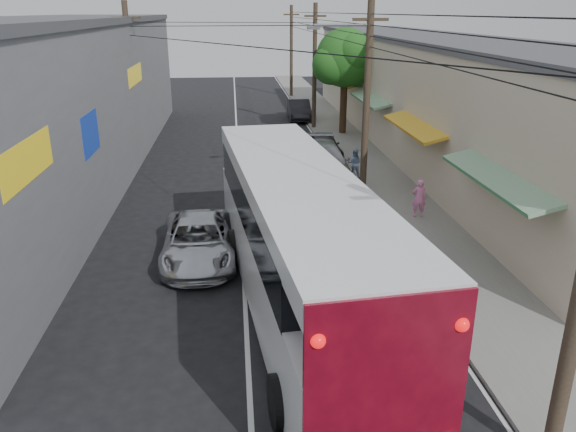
# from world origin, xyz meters

# --- Properties ---
(ground) EXTENTS (120.00, 120.00, 0.00)m
(ground) POSITION_xyz_m (0.00, 0.00, 0.00)
(ground) COLOR black
(ground) RESTS_ON ground
(sidewalk) EXTENTS (3.00, 80.00, 0.12)m
(sidewalk) POSITION_xyz_m (6.50, 20.00, 0.06)
(sidewalk) COLOR slate
(sidewalk) RESTS_ON ground
(building_right) EXTENTS (7.09, 40.00, 6.25)m
(building_right) POSITION_xyz_m (10.99, 22.00, 3.15)
(building_right) COLOR beige
(building_right) RESTS_ON ground
(building_left) EXTENTS (7.20, 36.00, 7.25)m
(building_left) POSITION_xyz_m (-8.50, 18.00, 3.65)
(building_left) COLOR gray
(building_left) RESTS_ON ground
(utility_poles) EXTENTS (11.80, 45.28, 8.00)m
(utility_poles) POSITION_xyz_m (3.13, 20.33, 4.13)
(utility_poles) COLOR #473828
(utility_poles) RESTS_ON ground
(street_tree) EXTENTS (4.40, 4.00, 6.60)m
(street_tree) POSITION_xyz_m (6.87, 26.02, 4.67)
(street_tree) COLOR #3F2B19
(street_tree) RESTS_ON ground
(coach_bus) EXTENTS (4.03, 13.11, 3.72)m
(coach_bus) POSITION_xyz_m (1.39, 4.11, 1.93)
(coach_bus) COLOR white
(coach_bus) RESTS_ON ground
(jeepney) EXTENTS (2.39, 4.89, 1.34)m
(jeepney) POSITION_xyz_m (-1.40, 7.25, 0.67)
(jeepney) COLOR silver
(jeepney) RESTS_ON ground
(parked_suv) EXTENTS (2.52, 6.08, 1.76)m
(parked_suv) POSITION_xyz_m (3.80, 15.61, 0.88)
(parked_suv) COLOR gray
(parked_suv) RESTS_ON ground
(parked_car_mid) EXTENTS (1.92, 4.06, 1.34)m
(parked_car_mid) POSITION_xyz_m (4.60, 20.11, 0.67)
(parked_car_mid) COLOR #2A2A30
(parked_car_mid) RESTS_ON ground
(parked_car_far) EXTENTS (1.63, 4.40, 1.44)m
(parked_car_far) POSITION_xyz_m (4.60, 31.46, 0.72)
(parked_car_far) COLOR black
(parked_car_far) RESTS_ON ground
(pedestrian_near) EXTENTS (0.58, 0.43, 1.47)m
(pedestrian_near) POSITION_xyz_m (6.73, 10.21, 0.85)
(pedestrian_near) COLOR pink
(pedestrian_near) RESTS_ON sidewalk
(pedestrian_far) EXTENTS (0.80, 0.70, 1.39)m
(pedestrian_far) POSITION_xyz_m (5.40, 15.68, 0.81)
(pedestrian_far) COLOR #92ADD5
(pedestrian_far) RESTS_ON sidewalk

